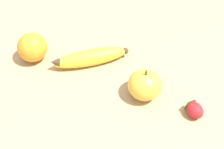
# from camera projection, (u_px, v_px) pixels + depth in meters

# --- Properties ---
(ground_plane) EXTENTS (3.00, 3.00, 0.00)m
(ground_plane) POSITION_uv_depth(u_px,v_px,m) (96.00, 109.00, 0.73)
(ground_plane) COLOR tan
(banana) EXTENTS (0.18, 0.15, 0.04)m
(banana) POSITION_uv_depth(u_px,v_px,m) (90.00, 58.00, 0.82)
(banana) COLOR yellow
(banana) RESTS_ON ground_plane
(orange) EXTENTS (0.08, 0.08, 0.08)m
(orange) POSITION_uv_depth(u_px,v_px,m) (32.00, 47.00, 0.82)
(orange) COLOR orange
(orange) RESTS_ON ground_plane
(strawberry) EXTENTS (0.05, 0.06, 0.04)m
(strawberry) POSITION_uv_depth(u_px,v_px,m) (194.00, 109.00, 0.71)
(strawberry) COLOR red
(strawberry) RESTS_ON ground_plane
(apple) EXTENTS (0.08, 0.08, 0.09)m
(apple) POSITION_uv_depth(u_px,v_px,m) (145.00, 85.00, 0.74)
(apple) COLOR gold
(apple) RESTS_ON ground_plane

